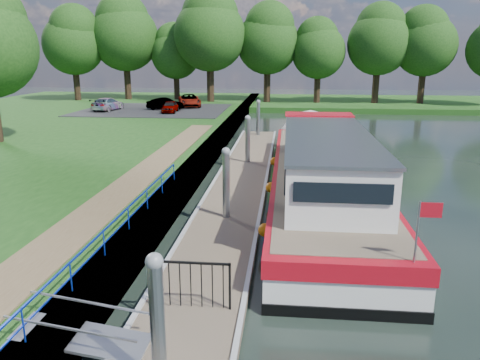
# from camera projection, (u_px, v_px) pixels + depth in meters

# --- Properties ---
(bank_edge) EXTENTS (1.10, 90.00, 0.78)m
(bank_edge) POSITION_uv_depth(u_px,v_px,m) (193.00, 172.00, 23.38)
(bank_edge) COLOR #473D2D
(bank_edge) RESTS_ON ground
(far_bank) EXTENTS (60.00, 18.00, 0.60)m
(far_bank) POSITION_uv_depth(u_px,v_px,m) (368.00, 103.00, 57.55)
(far_bank) COLOR #173F12
(far_bank) RESTS_ON ground
(footpath) EXTENTS (1.60, 40.00, 0.05)m
(footpath) POSITION_uv_depth(u_px,v_px,m) (103.00, 207.00, 16.73)
(footpath) COLOR brown
(footpath) RESTS_ON riverbank
(carpark) EXTENTS (14.00, 12.00, 0.06)m
(carpark) POSITION_uv_depth(u_px,v_px,m) (154.00, 110.00, 46.20)
(carpark) COLOR black
(carpark) RESTS_ON riverbank
(blue_fence) EXTENTS (0.04, 18.04, 0.72)m
(blue_fence) POSITION_uv_depth(u_px,v_px,m) (88.00, 252.00, 11.63)
(blue_fence) COLOR #0C2DBF
(blue_fence) RESTS_ON riverbank
(pontoon) EXTENTS (2.50, 30.00, 0.56)m
(pontoon) POSITION_uv_depth(u_px,v_px,m) (239.00, 188.00, 21.27)
(pontoon) COLOR brown
(pontoon) RESTS_ON ground
(mooring_piles) EXTENTS (0.30, 27.30, 3.55)m
(mooring_piles) POSITION_uv_depth(u_px,v_px,m) (239.00, 165.00, 20.98)
(mooring_piles) COLOR gray
(mooring_piles) RESTS_ON ground
(gangway) EXTENTS (2.58, 1.00, 0.92)m
(gangway) POSITION_uv_depth(u_px,v_px,m) (83.00, 336.00, 9.32)
(gangway) COLOR #A5A8AD
(gangway) RESTS_ON ground
(gate_panel) EXTENTS (1.85, 0.05, 1.15)m
(gate_panel) POSITION_uv_depth(u_px,v_px,m) (191.00, 278.00, 10.64)
(gate_panel) COLOR black
(gate_panel) RESTS_ON ground
(barge) EXTENTS (4.36, 21.15, 4.78)m
(barge) POSITION_uv_depth(u_px,v_px,m) (320.00, 171.00, 20.75)
(barge) COLOR black
(barge) RESTS_ON ground
(horizon_trees) EXTENTS (54.38, 10.03, 12.87)m
(horizon_trees) POSITION_uv_depth(u_px,v_px,m) (257.00, 38.00, 53.70)
(horizon_trees) COLOR #332316
(horizon_trees) RESTS_ON ground
(car_a) EXTENTS (1.51, 3.26, 1.08)m
(car_a) POSITION_uv_depth(u_px,v_px,m) (170.00, 107.00, 43.76)
(car_a) COLOR #999999
(car_a) RESTS_ON carpark
(car_b) EXTENTS (3.64, 1.70, 1.15)m
(car_b) POSITION_uv_depth(u_px,v_px,m) (165.00, 104.00, 45.76)
(car_b) COLOR #999999
(car_b) RESTS_ON carpark
(car_c) EXTENTS (2.27, 4.41, 1.22)m
(car_c) POSITION_uv_depth(u_px,v_px,m) (108.00, 104.00, 45.42)
(car_c) COLOR #999999
(car_c) RESTS_ON carpark
(car_d) EXTENTS (3.28, 4.95, 1.26)m
(car_d) POSITION_uv_depth(u_px,v_px,m) (190.00, 101.00, 48.54)
(car_d) COLOR #999999
(car_d) RESTS_ON carpark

